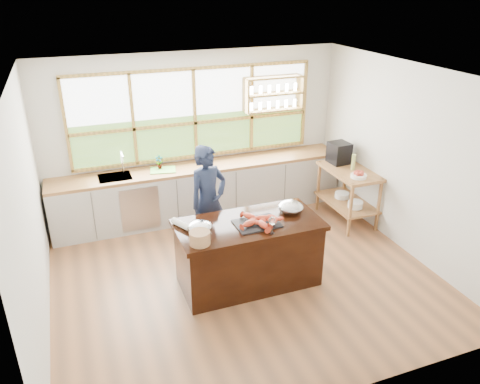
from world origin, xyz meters
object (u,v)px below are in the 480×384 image
island (248,253)px  wicker_basket (200,238)px  espresso_machine (339,153)px  cook (208,202)px

island → wicker_basket: bearing=-158.7°
island → espresso_machine: espresso_machine is taller
cook → espresso_machine: bearing=-6.5°
island → espresso_machine: bearing=33.6°
island → espresso_machine: 2.70m
island → wicker_basket: size_ratio=7.53×
cook → espresso_machine: size_ratio=4.75×
cook → wicker_basket: size_ratio=6.76×
espresso_machine → wicker_basket: (-2.91, -1.74, -0.10)m
espresso_machine → island: bearing=-150.2°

